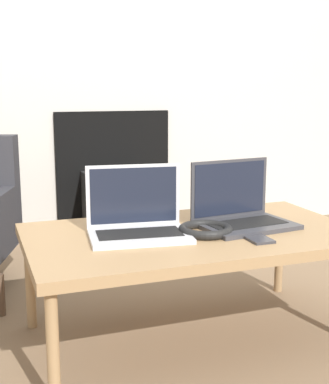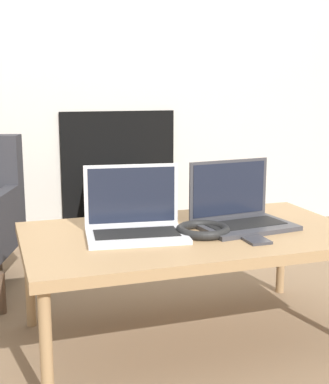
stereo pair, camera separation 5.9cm
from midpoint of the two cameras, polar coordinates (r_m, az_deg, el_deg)
ground_plane at (r=1.89m, az=4.12°, el=-17.34°), size 14.00×14.00×0.00m
wall_back at (r=3.26m, az=-7.95°, el=17.78°), size 7.00×0.08×2.60m
table at (r=1.90m, az=2.21°, el=-5.15°), size 1.16×0.67×0.40m
laptop_left at (r=1.84m, az=-3.85°, el=-3.03°), size 0.36×0.28×0.23m
laptop_right at (r=1.98m, az=7.22°, el=-2.06°), size 0.36×0.27×0.23m
headphones at (r=1.86m, az=3.49°, el=-4.02°), size 0.19×0.19×0.03m
phone at (r=1.81m, az=8.85°, el=-4.87°), size 0.07×0.13×0.01m
tv at (r=3.10m, az=-4.98°, el=-1.88°), size 0.41×0.39×0.42m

